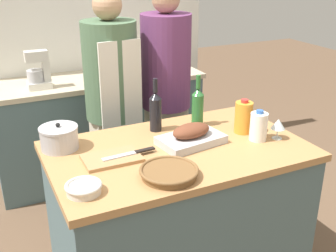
{
  "coord_description": "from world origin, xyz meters",
  "views": [
    {
      "loc": [
        -0.93,
        -1.83,
        1.88
      ],
      "look_at": [
        0.0,
        0.13,
        0.99
      ],
      "focal_mm": 45.0,
      "sensor_mm": 36.0,
      "label": 1
    }
  ],
  "objects": [
    {
      "name": "condiment_bottle_tall",
      "position": [
        0.55,
        1.42,
        0.97
      ],
      "size": [
        0.06,
        0.06,
        0.14
      ],
      "color": "#332D28",
      "rests_on": "back_counter"
    },
    {
      "name": "mixing_bowl",
      "position": [
        -0.58,
        -0.24,
        0.93
      ],
      "size": [
        0.16,
        0.16,
        0.05
      ],
      "color": "beige",
      "rests_on": "kitchen_island"
    },
    {
      "name": "stand_mixer",
      "position": [
        -0.48,
        1.45,
        1.03
      ],
      "size": [
        0.18,
        0.14,
        0.29
      ],
      "color": "silver",
      "rests_on": "back_counter"
    },
    {
      "name": "stock_pot",
      "position": [
        -0.58,
        0.26,
        0.97
      ],
      "size": [
        0.21,
        0.21,
        0.15
      ],
      "color": "#B7B7BC",
      "rests_on": "kitchen_island"
    },
    {
      "name": "person_cook_aproned",
      "position": [
        -0.09,
        0.85,
        0.92
      ],
      "size": [
        0.37,
        0.38,
        1.67
      ],
      "rotation": [
        0.0,
        0.0,
        0.06
      ],
      "color": "beige",
      "rests_on": "ground_plane"
    },
    {
      "name": "back_wall",
      "position": [
        0.0,
        1.9,
        1.27
      ],
      "size": [
        2.31,
        0.1,
        2.55
      ],
      "color": "silver",
      "rests_on": "ground_plane"
    },
    {
      "name": "knife_chef",
      "position": [
        -0.27,
        0.0,
        0.93
      ],
      "size": [
        0.29,
        0.05,
        0.01
      ],
      "color": "#B7B7BC",
      "rests_on": "cutting_board"
    },
    {
      "name": "person_cook_guest",
      "position": [
        0.34,
        0.88,
        0.93
      ],
      "size": [
        0.36,
        0.36,
        1.69
      ],
      "rotation": [
        0.0,
        0.0,
        -0.15
      ],
      "color": "beige",
      "rests_on": "ground_plane"
    },
    {
      "name": "wine_bottle_green",
      "position": [
        -0.01,
        0.27,
        1.03
      ],
      "size": [
        0.07,
        0.07,
        0.32
      ],
      "color": "black",
      "rests_on": "kitchen_island"
    },
    {
      "name": "milk_jug",
      "position": [
        0.45,
        -0.1,
        0.99
      ],
      "size": [
        0.1,
        0.1,
        0.18
      ],
      "color": "white",
      "rests_on": "kitchen_island"
    },
    {
      "name": "wine_glass_left",
      "position": [
        0.56,
        -0.13,
        0.99
      ],
      "size": [
        0.08,
        0.08,
        0.12
      ],
      "color": "silver",
      "rests_on": "kitchen_island"
    },
    {
      "name": "cutting_board",
      "position": [
        -0.37,
        0.01,
        0.92
      ],
      "size": [
        0.29,
        0.19,
        0.02
      ],
      "color": "#AD7F51",
      "rests_on": "kitchen_island"
    },
    {
      "name": "back_counter",
      "position": [
        0.0,
        1.55,
        0.45
      ],
      "size": [
        1.81,
        0.6,
        0.9
      ],
      "color": "#4C666B",
      "rests_on": "ground_plane"
    },
    {
      "name": "roasting_pan",
      "position": [
        0.09,
        0.02,
        0.95
      ],
      "size": [
        0.38,
        0.26,
        0.12
      ],
      "color": "#BCBCC1",
      "rests_on": "kitchen_island"
    },
    {
      "name": "wicker_basket",
      "position": [
        -0.18,
        -0.27,
        0.93
      ],
      "size": [
        0.28,
        0.28,
        0.04
      ],
      "color": "brown",
      "rests_on": "kitchen_island"
    },
    {
      "name": "condiment_bottle_short",
      "position": [
        0.69,
        1.56,
        0.98
      ],
      "size": [
        0.07,
        0.07,
        0.16
      ],
      "color": "#B28E2D",
      "rests_on": "back_counter"
    },
    {
      "name": "juice_jug",
      "position": [
        0.44,
        0.03,
        1.0
      ],
      "size": [
        0.1,
        0.1,
        0.2
      ],
      "color": "orange",
      "rests_on": "kitchen_island"
    },
    {
      "name": "kitchen_island",
      "position": [
        0.0,
        0.0,
        0.46
      ],
      "size": [
        1.38,
        0.84,
        0.91
      ],
      "color": "#4C666B",
      "rests_on": "ground_plane"
    },
    {
      "name": "wine_bottle_dark",
      "position": [
        0.25,
        0.23,
        1.03
      ],
      "size": [
        0.07,
        0.07,
        0.32
      ],
      "color": "#28662D",
      "rests_on": "kitchen_island"
    }
  ]
}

